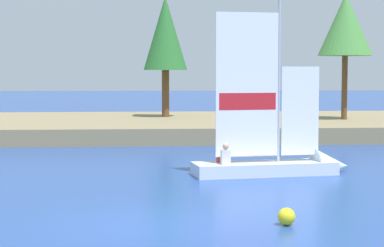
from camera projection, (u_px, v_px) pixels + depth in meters
The scene contains 6 objects.
ground_plane at pixel (147, 226), 15.10m from camera, with size 200.00×200.00×0.00m, color #234793.
shore_bank at pixel (144, 126), 37.18m from camera, with size 80.00×12.97×0.76m, color #897A56.
shoreline_tree_midleft at pixel (165, 34), 38.43m from camera, with size 2.40×2.40×6.62m.
shoreline_tree_centre at pixel (345, 25), 36.38m from camera, with size 2.82×2.82×6.54m.
sailboat at pixel (287, 160), 22.58m from camera, with size 5.27×1.98×6.03m.
channel_buoy at pixel (286, 217), 15.10m from camera, with size 0.38×0.38×0.38m, color yellow.
Camera 1 is at (-0.09, -14.92, 3.33)m, focal length 65.76 mm.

